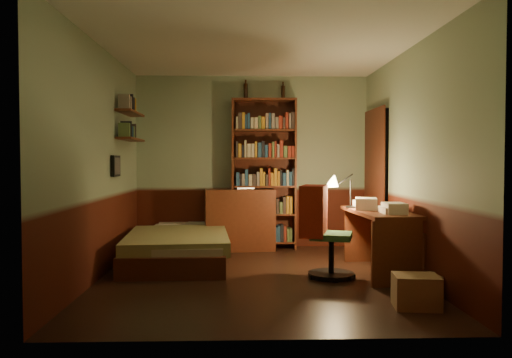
{
  "coord_description": "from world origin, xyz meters",
  "views": [
    {
      "loc": [
        -0.19,
        -5.59,
        1.3
      ],
      "look_at": [
        0.0,
        0.25,
        1.1
      ],
      "focal_mm": 35.0,
      "sensor_mm": 36.0,
      "label": 1
    }
  ],
  "objects_px": {
    "bed": "(180,235)",
    "dresser": "(239,219)",
    "mini_stereo": "(244,184)",
    "desk": "(379,242)",
    "cardboard_box_b": "(422,286)",
    "desk_lamp": "(351,181)",
    "cardboard_box_a": "(416,291)",
    "bookshelf": "(264,174)",
    "office_chair": "(331,239)"
  },
  "relations": [
    {
      "from": "cardboard_box_b",
      "to": "desk",
      "type": "bearing_deg",
      "value": 96.45
    },
    {
      "from": "bed",
      "to": "cardboard_box_a",
      "type": "relative_size",
      "value": 5.73
    },
    {
      "from": "desk",
      "to": "office_chair",
      "type": "bearing_deg",
      "value": -163.37
    },
    {
      "from": "dresser",
      "to": "office_chair",
      "type": "height_order",
      "value": "dresser"
    },
    {
      "from": "cardboard_box_b",
      "to": "desk_lamp",
      "type": "bearing_deg",
      "value": 104.88
    },
    {
      "from": "office_chair",
      "to": "cardboard_box_a",
      "type": "bearing_deg",
      "value": -49.15
    },
    {
      "from": "bed",
      "to": "desk",
      "type": "height_order",
      "value": "desk"
    },
    {
      "from": "mini_stereo",
      "to": "desk",
      "type": "height_order",
      "value": "mini_stereo"
    },
    {
      "from": "desk_lamp",
      "to": "mini_stereo",
      "type": "bearing_deg",
      "value": 139.34
    },
    {
      "from": "bookshelf",
      "to": "office_chair",
      "type": "distance_m",
      "value": 2.13
    },
    {
      "from": "bookshelf",
      "to": "desk_lamp",
      "type": "height_order",
      "value": "bookshelf"
    },
    {
      "from": "dresser",
      "to": "desk",
      "type": "relative_size",
      "value": 0.74
    },
    {
      "from": "desk",
      "to": "cardboard_box_b",
      "type": "height_order",
      "value": "desk"
    },
    {
      "from": "office_chair",
      "to": "cardboard_box_a",
      "type": "height_order",
      "value": "office_chair"
    },
    {
      "from": "bed",
      "to": "bookshelf",
      "type": "bearing_deg",
      "value": 35.75
    },
    {
      "from": "bed",
      "to": "cardboard_box_a",
      "type": "xyz_separation_m",
      "value": [
        2.36,
        -2.21,
        -0.19
      ]
    },
    {
      "from": "dresser",
      "to": "office_chair",
      "type": "relative_size",
      "value": 1.17
    },
    {
      "from": "bookshelf",
      "to": "desk_lamp",
      "type": "xyz_separation_m",
      "value": [
        1.01,
        -1.33,
        -0.05
      ]
    },
    {
      "from": "bookshelf",
      "to": "cardboard_box_b",
      "type": "xyz_separation_m",
      "value": [
        1.38,
        -2.75,
        -1.01
      ]
    },
    {
      "from": "bookshelf",
      "to": "desk",
      "type": "relative_size",
      "value": 1.64
    },
    {
      "from": "desk",
      "to": "cardboard_box_a",
      "type": "bearing_deg",
      "value": -95.62
    },
    {
      "from": "bookshelf",
      "to": "cardboard_box_a",
      "type": "relative_size",
      "value": 5.73
    },
    {
      "from": "bed",
      "to": "office_chair",
      "type": "distance_m",
      "value": 2.09
    },
    {
      "from": "desk",
      "to": "desk_lamp",
      "type": "xyz_separation_m",
      "value": [
        -0.26,
        0.36,
        0.7
      ]
    },
    {
      "from": "cardboard_box_b",
      "to": "cardboard_box_a",
      "type": "bearing_deg",
      "value": -117.82
    },
    {
      "from": "mini_stereo",
      "to": "desk",
      "type": "relative_size",
      "value": 0.2
    },
    {
      "from": "cardboard_box_a",
      "to": "cardboard_box_b",
      "type": "height_order",
      "value": "cardboard_box_a"
    },
    {
      "from": "dresser",
      "to": "cardboard_box_b",
      "type": "relative_size",
      "value": 3.27
    },
    {
      "from": "mini_stereo",
      "to": "desk",
      "type": "xyz_separation_m",
      "value": [
        1.57,
        -1.73,
        -0.6
      ]
    },
    {
      "from": "desk_lamp",
      "to": "bookshelf",
      "type": "bearing_deg",
      "value": 132.68
    },
    {
      "from": "cardboard_box_a",
      "to": "cardboard_box_b",
      "type": "distance_m",
      "value": 0.39
    },
    {
      "from": "dresser",
      "to": "mini_stereo",
      "type": "relative_size",
      "value": 3.78
    },
    {
      "from": "dresser",
      "to": "desk",
      "type": "xyz_separation_m",
      "value": [
        1.64,
        -1.6,
        -0.08
      ]
    },
    {
      "from": "dresser",
      "to": "bookshelf",
      "type": "relative_size",
      "value": 0.45
    },
    {
      "from": "office_chair",
      "to": "dresser",
      "type": "bearing_deg",
      "value": 135.75
    },
    {
      "from": "desk",
      "to": "office_chair",
      "type": "height_order",
      "value": "office_chair"
    },
    {
      "from": "mini_stereo",
      "to": "desk",
      "type": "bearing_deg",
      "value": -64.57
    },
    {
      "from": "dresser",
      "to": "desk_lamp",
      "type": "distance_m",
      "value": 1.95
    },
    {
      "from": "bed",
      "to": "cardboard_box_a",
      "type": "distance_m",
      "value": 3.24
    },
    {
      "from": "mini_stereo",
      "to": "bed",
      "type": "bearing_deg",
      "value": -149.63
    },
    {
      "from": "dresser",
      "to": "office_chair",
      "type": "distance_m",
      "value": 2.09
    },
    {
      "from": "desk_lamp",
      "to": "desk",
      "type": "bearing_deg",
      "value": -49.09
    },
    {
      "from": "desk_lamp",
      "to": "cardboard_box_a",
      "type": "bearing_deg",
      "value": -78.06
    },
    {
      "from": "dresser",
      "to": "desk_lamp",
      "type": "bearing_deg",
      "value": -47.59
    },
    {
      "from": "bookshelf",
      "to": "desk_lamp",
      "type": "bearing_deg",
      "value": -50.51
    },
    {
      "from": "mini_stereo",
      "to": "cardboard_box_b",
      "type": "xyz_separation_m",
      "value": [
        1.69,
        -2.79,
        -0.86
      ]
    },
    {
      "from": "dresser",
      "to": "cardboard_box_a",
      "type": "xyz_separation_m",
      "value": [
        1.58,
        -3.0,
        -0.3
      ]
    },
    {
      "from": "bed",
      "to": "dresser",
      "type": "relative_size",
      "value": 2.22
    },
    {
      "from": "office_chair",
      "to": "cardboard_box_a",
      "type": "distance_m",
      "value": 1.33
    },
    {
      "from": "bookshelf",
      "to": "bed",
      "type": "bearing_deg",
      "value": -140.48
    }
  ]
}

